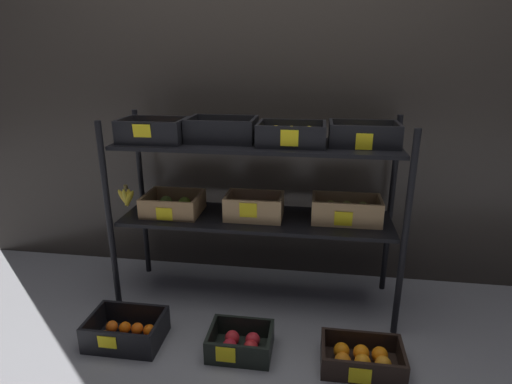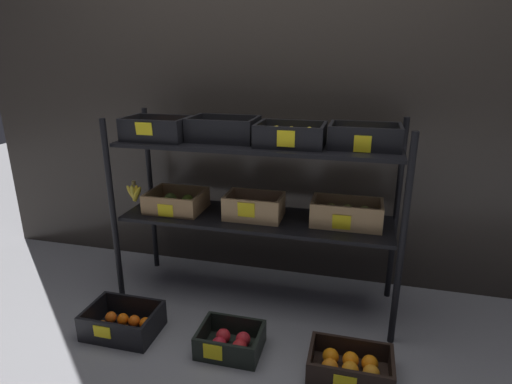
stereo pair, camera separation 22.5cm
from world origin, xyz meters
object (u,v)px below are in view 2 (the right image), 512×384
at_px(display_rack, 258,177).
at_px(crate_ground_tangerine, 123,324).
at_px(crate_ground_orange, 350,366).
at_px(crate_ground_apple_red, 231,342).

distance_m(display_rack, crate_ground_tangerine, 1.03).
bearing_deg(crate_ground_orange, crate_ground_apple_red, 177.89).
xyz_separation_m(display_rack, crate_ground_tangerine, (-0.59, -0.48, -0.69)).
height_order(display_rack, crate_ground_apple_red, display_rack).
relative_size(crate_ground_apple_red, crate_ground_orange, 0.82).
xyz_separation_m(crate_ground_apple_red, crate_ground_orange, (0.56, -0.02, -0.00)).
bearing_deg(crate_ground_apple_red, crate_ground_tangerine, -179.58).
bearing_deg(crate_ground_orange, display_rack, 137.86).
relative_size(display_rack, crate_ground_tangerine, 4.46).
bearing_deg(crate_ground_tangerine, crate_ground_orange, -0.83).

